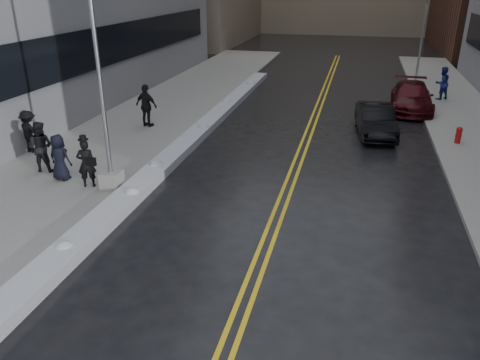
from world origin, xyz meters
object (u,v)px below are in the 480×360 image
Objects in this scene: pedestrian_east at (442,83)px; car_maroon at (412,97)px; pedestrian_e at (29,132)px; pedestrian_d at (147,106)px; lamppost at (105,121)px; pedestrian_c at (60,157)px; fire_hydrant at (459,134)px; car_black at (376,120)px; traffic_signal at (423,32)px; pedestrian_b at (41,146)px; pedestrian_fedora at (86,164)px.

pedestrian_east reaches higher than car_maroon.
pedestrian_d is at bearing -114.26° from pedestrian_e.
lamppost is 4.02× the size of pedestrian_east.
pedestrian_d is at bearing -86.69° from pedestrian_c.
fire_hydrant is 0.17× the size of car_black.
pedestrian_e is 0.41× the size of car_black.
traffic_signal is (-0.50, 14.00, 2.85)m from fire_hydrant.
fire_hydrant is at bearing -87.95° from traffic_signal.
pedestrian_b is 0.37× the size of car_maroon.
pedestrian_c is 21.82m from pedestrian_east.
pedestrian_fedora is at bearing -144.60° from car_black.
pedestrian_b is 22.21m from pedestrian_east.
pedestrian_d is at bearing 104.79° from lamppost.
lamppost is at bearing 178.28° from pedestrian_c.
pedestrian_fedora is 21.25m from pedestrian_east.
fire_hydrant is 0.43× the size of pedestrian_fedora.
pedestrian_east is 0.37× the size of car_maroon.
traffic_signal is 13.79m from car_black.
car_maroon is (11.66, 13.88, -0.24)m from pedestrian_fedora.
pedestrian_c is (-14.40, -7.74, 0.43)m from fire_hydrant.
pedestrian_fedora is 0.89× the size of pedestrian_east.
pedestrian_east is at bearing -81.52° from traffic_signal.
pedestrian_d reaches higher than car_black.
pedestrian_east is at bearing -141.94° from pedestrian_b.
pedestrian_e is 0.34× the size of car_maroon.
pedestrian_c reaches higher than car_black.
fire_hydrant is 6.02m from car_maroon.
pedestrian_fedora is 2.55m from pedestrian_b.
pedestrian_b is (-15.04, -21.16, -2.31)m from traffic_signal.
lamppost is 2.62m from pedestrian_c.
car_black is (8.80, 8.81, -1.83)m from lamppost.
lamppost reaches higher than traffic_signal.
pedestrian_d reaches higher than pedestrian_c.
pedestrian_fedora is 18.13m from car_maroon.
pedestrian_c is at bearing -151.75° from fire_hydrant.
pedestrian_e is (-3.12, -4.51, -0.14)m from pedestrian_d.
pedestrian_c is (-1.24, 0.31, -0.01)m from pedestrian_fedora.
lamppost reaches higher than pedestrian_b.
traffic_signal is 1.16× the size of car_maroon.
pedestrian_fedora is at bearing 17.93° from pedestrian_east.
pedestrian_d is at bearing -132.35° from traffic_signal.
traffic_signal is 25.54m from pedestrian_fedora.
lamppost is 14.81m from fire_hydrant.
pedestrian_d is (0.25, 6.76, 0.18)m from pedestrian_c.
pedestrian_e is at bearing -162.54° from car_black.
traffic_signal reaches higher than pedestrian_east.
car_maroon is at bearing 21.28° from pedestrian_east.
pedestrian_fedora is at bearing 171.24° from pedestrian_c.
pedestrian_d is (-14.15, -0.98, 0.62)m from fire_hydrant.
pedestrian_d is 10.82m from car_black.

